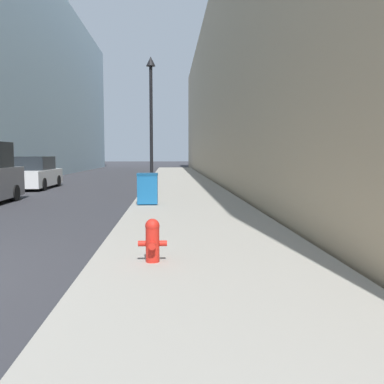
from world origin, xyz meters
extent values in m
cube|color=#9E998E|center=(5.53, 18.00, 0.07)|extent=(3.99, 60.00, 0.14)
cube|color=tan|center=(13.63, 26.00, 6.33)|extent=(12.00, 60.00, 12.66)
cylinder|color=red|center=(4.55, 0.70, 0.41)|extent=(0.22, 0.22, 0.53)
sphere|color=red|center=(4.55, 0.70, 0.71)|extent=(0.23, 0.23, 0.23)
cylinder|color=red|center=(4.55, 0.70, 0.78)|extent=(0.06, 0.06, 0.05)
cylinder|color=red|center=(4.55, 0.53, 0.43)|extent=(0.11, 0.12, 0.11)
cylinder|color=red|center=(4.38, 0.70, 0.43)|extent=(0.12, 0.09, 0.09)
cylinder|color=red|center=(4.72, 0.70, 0.43)|extent=(0.12, 0.09, 0.09)
cube|color=#19609E|center=(4.09, 8.45, 0.65)|extent=(0.67, 0.60, 0.95)
cube|color=navy|center=(4.09, 8.45, 1.16)|extent=(0.69, 0.62, 0.08)
cylinder|color=black|center=(3.80, 8.70, 0.22)|extent=(0.05, 0.16, 0.16)
cylinder|color=black|center=(4.37, 8.70, 0.22)|extent=(0.05, 0.16, 0.16)
cylinder|color=black|center=(4.07, 12.27, 0.27)|extent=(0.26, 0.26, 0.25)
cylinder|color=black|center=(4.07, 12.27, 2.81)|extent=(0.13, 0.13, 5.35)
cone|color=black|center=(4.07, 12.27, 5.68)|extent=(0.39, 0.39, 0.39)
cylinder|color=black|center=(-1.23, 11.01, 0.32)|extent=(0.24, 0.64, 0.64)
cube|color=silver|center=(-2.30, 17.17, 0.58)|extent=(1.70, 4.68, 0.84)
cube|color=#1E2328|center=(-2.30, 17.17, 1.35)|extent=(1.50, 2.43, 0.71)
cylinder|color=black|center=(-3.08, 18.58, 0.32)|extent=(0.24, 0.64, 0.64)
cylinder|color=black|center=(-1.52, 18.58, 0.32)|extent=(0.24, 0.64, 0.64)
cylinder|color=black|center=(-3.08, 15.77, 0.32)|extent=(0.24, 0.64, 0.64)
cylinder|color=black|center=(-1.52, 15.77, 0.32)|extent=(0.24, 0.64, 0.64)
camera|label=1|loc=(4.82, -5.97, 1.84)|focal=40.00mm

